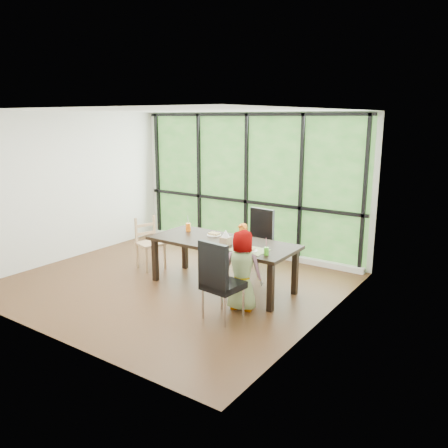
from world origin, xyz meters
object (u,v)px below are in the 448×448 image
(dining_table, at_px, (222,264))
(plate_far, at_px, (214,235))
(chair_window_leather, at_px, (255,241))
(orange_cup, at_px, (188,227))
(plate_near, at_px, (250,251))
(child_toddler, at_px, (242,250))
(chair_end_beech, at_px, (151,244))
(tissue_box, at_px, (226,241))
(green_cup, at_px, (266,251))
(chair_interior_leather, at_px, (223,280))
(child_older, at_px, (241,270))

(dining_table, bearing_deg, plate_far, 146.76)
(chair_window_leather, distance_m, orange_cup, 1.17)
(plate_far, distance_m, plate_near, 1.01)
(child_toddler, height_order, plate_near, child_toddler)
(chair_end_beech, height_order, tissue_box, chair_end_beech)
(child_toddler, bearing_deg, green_cup, -30.61)
(chair_interior_leather, xyz_separation_m, orange_cup, (-1.47, 1.11, 0.28))
(dining_table, relative_size, chair_end_beech, 2.58)
(dining_table, height_order, child_toddler, child_toddler)
(chair_window_leather, height_order, chair_interior_leather, same)
(chair_interior_leather, height_order, child_older, child_older)
(dining_table, height_order, child_older, child_older)
(chair_end_beech, relative_size, child_older, 0.80)
(child_older, height_order, tissue_box, child_older)
(green_cup, xyz_separation_m, tissue_box, (-0.75, 0.11, 0.01))
(child_older, xyz_separation_m, tissue_box, (-0.52, 0.39, 0.25))
(orange_cup, distance_m, tissue_box, 1.04)
(chair_end_beech, height_order, child_toddler, child_toddler)
(plate_far, distance_m, tissue_box, 0.57)
(chair_interior_leather, xyz_separation_m, green_cup, (0.26, 0.67, 0.26))
(chair_window_leather, relative_size, tissue_box, 7.72)
(child_older, xyz_separation_m, plate_far, (-0.98, 0.73, 0.19))
(chair_window_leather, height_order, chair_end_beech, chair_window_leather)
(plate_near, distance_m, green_cup, 0.29)
(child_older, height_order, green_cup, child_older)
(chair_interior_leather, xyz_separation_m, child_toddler, (-0.65, 1.50, -0.08))
(plate_near, bearing_deg, dining_table, 160.00)
(chair_end_beech, bearing_deg, dining_table, -74.18)
(chair_interior_leather, xyz_separation_m, child_older, (0.03, 0.39, 0.02))
(child_toddler, relative_size, child_older, 0.81)
(chair_window_leather, bearing_deg, chair_interior_leather, -67.65)
(orange_cup, bearing_deg, child_toddler, 25.39)
(chair_window_leather, height_order, orange_cup, chair_window_leather)
(chair_interior_leather, xyz_separation_m, chair_end_beech, (-2.21, 0.96, -0.09))
(dining_table, height_order, chair_window_leather, chair_window_leather)
(chair_window_leather, xyz_separation_m, tissue_box, (0.11, -1.06, 0.27))
(child_older, bearing_deg, plate_near, -92.41)
(plate_far, xyz_separation_m, plate_near, (0.92, -0.42, 0.00))
(dining_table, height_order, plate_far, plate_far)
(plate_near, bearing_deg, chair_window_leather, 116.70)
(dining_table, relative_size, chair_window_leather, 2.15)
(chair_end_beech, distance_m, orange_cup, 0.83)
(plate_near, relative_size, green_cup, 2.11)
(plate_near, bearing_deg, child_older, -79.41)
(chair_interior_leather, distance_m, chair_end_beech, 2.41)
(chair_window_leather, distance_m, green_cup, 1.47)
(orange_cup, bearing_deg, chair_end_beech, -168.66)
(green_cup, bearing_deg, orange_cup, 165.73)
(chair_window_leather, distance_m, plate_far, 0.83)
(orange_cup, distance_m, green_cup, 1.79)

